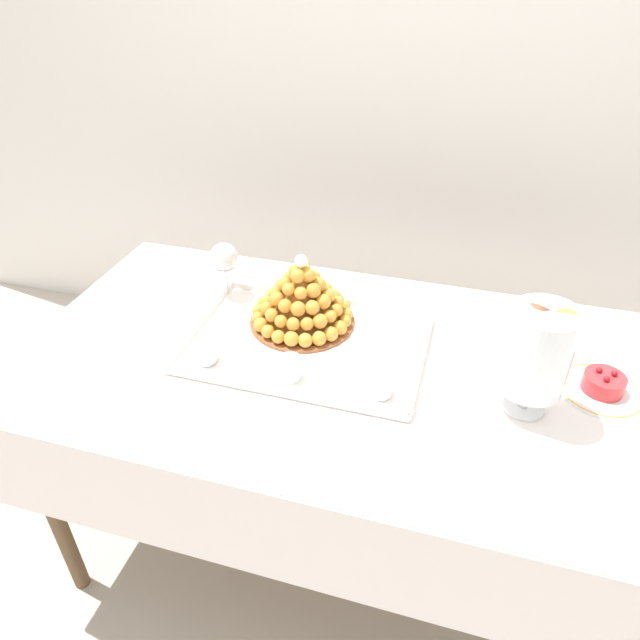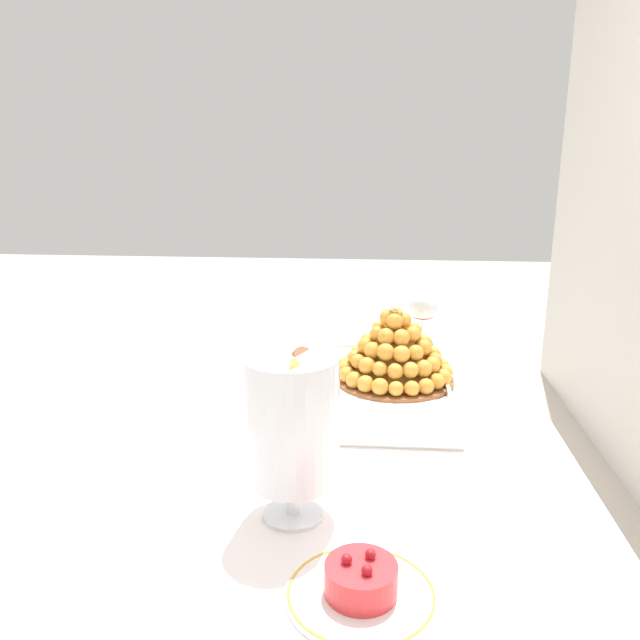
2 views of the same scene
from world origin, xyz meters
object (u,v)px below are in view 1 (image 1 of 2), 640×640
at_px(dessert_cup_left, 206,354).
at_px(dessert_cup_mid_left, 290,369).
at_px(fruit_tart_plate, 602,386).
at_px(dessert_cup_centre, 381,386).
at_px(wine_glass, 224,259).
at_px(macaron_goblet, 538,351).
at_px(serving_tray, 307,344).
at_px(croquembouche, 302,298).

bearing_deg(dessert_cup_left, dessert_cup_mid_left, -0.81).
relative_size(dessert_cup_left, fruit_tart_plate, 0.27).
xyz_separation_m(dessert_cup_centre, wine_glass, (-0.51, 0.30, 0.09)).
bearing_deg(dessert_cup_left, fruit_tart_plate, 9.79).
bearing_deg(fruit_tart_plate, macaron_goblet, -148.33).
bearing_deg(macaron_goblet, dessert_cup_left, -176.01).
distance_m(serving_tray, wine_glass, 0.35).
xyz_separation_m(serving_tray, dessert_cup_centre, (0.22, -0.14, 0.02)).
bearing_deg(dessert_cup_mid_left, fruit_tart_plate, 12.98).
xyz_separation_m(croquembouche, dessert_cup_left, (-0.17, -0.22, -0.05)).
bearing_deg(dessert_cup_left, croquembouche, 51.84).
relative_size(dessert_cup_centre, fruit_tart_plate, 0.27).
bearing_deg(dessert_cup_mid_left, croquembouche, 100.49).
distance_m(serving_tray, dessert_cup_centre, 0.26).
bearing_deg(wine_glass, macaron_goblet, -17.08).
distance_m(dessert_cup_left, dessert_cup_centre, 0.43).
height_order(serving_tray, dessert_cup_left, dessert_cup_left).
height_order(serving_tray, macaron_goblet, macaron_goblet).
distance_m(serving_tray, fruit_tart_plate, 0.70).
height_order(macaron_goblet, fruit_tart_plate, macaron_goblet).
xyz_separation_m(serving_tray, fruit_tart_plate, (0.70, 0.02, 0.01)).
relative_size(dessert_cup_mid_left, macaron_goblet, 0.21).
distance_m(croquembouche, fruit_tart_plate, 0.74).
relative_size(croquembouche, dessert_cup_centre, 5.33).
xyz_separation_m(dessert_cup_left, dessert_cup_centre, (0.43, 0.00, 0.00)).
relative_size(macaron_goblet, fruit_tart_plate, 1.42).
distance_m(dessert_cup_centre, fruit_tart_plate, 0.51).
bearing_deg(croquembouche, macaron_goblet, -16.71).
distance_m(croquembouche, dessert_cup_centre, 0.34).
height_order(serving_tray, dessert_cup_mid_left, dessert_cup_mid_left).
relative_size(croquembouche, macaron_goblet, 1.03).
height_order(dessert_cup_left, fruit_tart_plate, fruit_tart_plate).
bearing_deg(macaron_goblet, serving_tray, 170.91).
relative_size(fruit_tart_plate, wine_glass, 1.17).
bearing_deg(serving_tray, dessert_cup_centre, -32.05).
distance_m(dessert_cup_mid_left, macaron_goblet, 0.54).
distance_m(dessert_cup_mid_left, dessert_cup_centre, 0.21).
distance_m(dessert_cup_mid_left, fruit_tart_plate, 0.71).
xyz_separation_m(dessert_cup_left, macaron_goblet, (0.74, 0.05, 0.13)).
distance_m(serving_tray, dessert_cup_left, 0.25).
bearing_deg(dessert_cup_centre, macaron_goblet, 9.34).
bearing_deg(dessert_cup_centre, dessert_cup_mid_left, -179.07).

